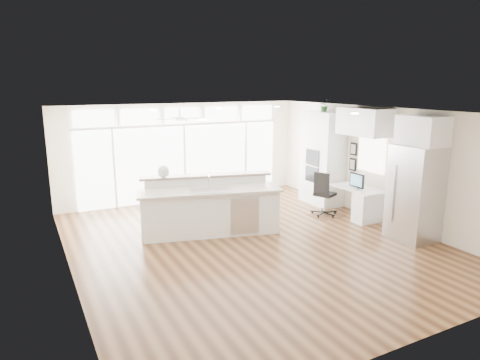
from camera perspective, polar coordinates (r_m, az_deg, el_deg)
floor at (r=8.96m, az=1.64°, el=-8.44°), size 7.00×8.00×0.02m
ceiling at (r=8.37m, az=1.75°, el=9.13°), size 7.00×8.00×0.02m
wall_back at (r=12.15m, az=-7.58°, el=3.76°), size 7.00×0.04×2.70m
wall_front at (r=5.57m, az=22.43°, el=-7.98°), size 7.00×0.04×2.70m
wall_left at (r=7.54m, az=-22.22°, el=-2.64°), size 0.04×8.00×2.70m
wall_right at (r=10.68m, az=18.32°, el=1.98°), size 0.04×8.00×2.70m
glass_wall at (r=12.14m, az=-7.44°, el=2.32°), size 5.80×0.06×2.08m
transom_row at (r=11.97m, az=-7.62°, el=8.59°), size 5.90×0.06×0.40m
desk_window at (r=10.83m, az=17.11°, el=3.28°), size 0.04×0.85×0.85m
ceiling_fan at (r=10.73m, az=-8.06°, el=8.64°), size 1.16×1.16×0.32m
recessed_lights at (r=8.54m, az=1.09°, el=9.08°), size 3.40×3.00×0.02m
oven_cabinet at (r=11.79m, az=10.91°, el=2.87°), size 0.64×1.20×2.50m
desk_nook at (r=10.85m, az=15.46°, el=-2.93°), size 0.72×1.30×0.76m
upper_cabinets at (r=10.53m, az=16.26°, el=7.47°), size 0.64×1.30×0.64m
refrigerator at (r=9.59m, az=22.28°, el=-1.65°), size 0.76×0.90×2.00m
fridge_cabinet at (r=9.42m, az=23.19°, el=6.08°), size 0.64×0.90×0.60m
framed_photos at (r=11.30m, az=14.87°, el=3.02°), size 0.06×0.22×0.80m
kitchen_island at (r=9.35m, az=-4.04°, el=-3.54°), size 3.27×1.90×1.22m
rug at (r=10.93m, az=11.47°, el=-4.65°), size 0.85×0.64×0.01m
office_chair at (r=10.82m, az=11.27°, el=-1.80°), size 0.74×0.72×1.11m
fishbowl at (r=9.46m, az=-10.18°, el=1.14°), size 0.34×0.34×0.27m
monitor at (r=10.66m, az=15.33°, el=-0.04°), size 0.08×0.46×0.38m
keyboard at (r=10.59m, az=14.59°, el=-1.09°), size 0.14×0.35×0.02m
potted_plant at (r=11.64m, az=11.20°, el=9.55°), size 0.33×0.36×0.25m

